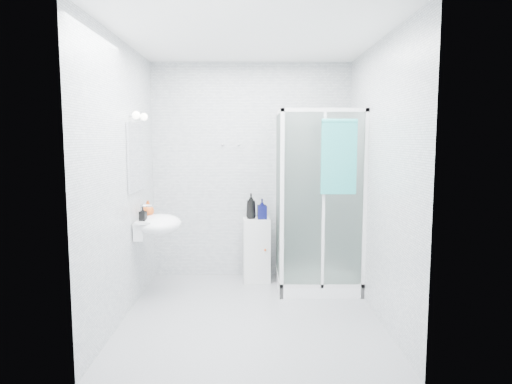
{
  "coord_description": "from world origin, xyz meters",
  "views": [
    {
      "loc": [
        0.01,
        -4.26,
        1.68
      ],
      "look_at": [
        0.05,
        0.35,
        1.15
      ],
      "focal_mm": 32.0,
      "sensor_mm": 36.0,
      "label": 1
    }
  ],
  "objects_px": {
    "shampoo_bottle_b": "(262,209)",
    "soap_dispenser_black": "(143,214)",
    "shower_enclosure": "(311,250)",
    "shampoo_bottle_a": "(251,206)",
    "soap_dispenser_orange": "(148,208)",
    "hand_towel": "(339,155)",
    "storage_cabinet": "(257,250)",
    "wall_basin": "(157,225)"
  },
  "relations": [
    {
      "from": "wall_basin",
      "to": "shampoo_bottle_a",
      "type": "relative_size",
      "value": 1.87
    },
    {
      "from": "storage_cabinet",
      "to": "shampoo_bottle_a",
      "type": "bearing_deg",
      "value": 161.74
    },
    {
      "from": "hand_towel",
      "to": "shampoo_bottle_a",
      "type": "xyz_separation_m",
      "value": [
        -0.89,
        0.71,
        -0.62
      ]
    },
    {
      "from": "shampoo_bottle_b",
      "to": "soap_dispenser_black",
      "type": "distance_m",
      "value": 1.43
    },
    {
      "from": "shampoo_bottle_b",
      "to": "soap_dispenser_orange",
      "type": "bearing_deg",
      "value": -159.81
    },
    {
      "from": "wall_basin",
      "to": "hand_towel",
      "type": "bearing_deg",
      "value": -2.59
    },
    {
      "from": "shower_enclosure",
      "to": "storage_cabinet",
      "type": "bearing_deg",
      "value": 154.31
    },
    {
      "from": "wall_basin",
      "to": "hand_towel",
      "type": "xyz_separation_m",
      "value": [
        1.88,
        -0.09,
        0.73
      ]
    },
    {
      "from": "shower_enclosure",
      "to": "storage_cabinet",
      "type": "relative_size",
      "value": 2.66
    },
    {
      "from": "storage_cabinet",
      "to": "hand_towel",
      "type": "height_order",
      "value": "hand_towel"
    },
    {
      "from": "shampoo_bottle_b",
      "to": "shampoo_bottle_a",
      "type": "bearing_deg",
      "value": 168.53
    },
    {
      "from": "soap_dispenser_orange",
      "to": "soap_dispenser_black",
      "type": "bearing_deg",
      "value": -87.22
    },
    {
      "from": "wall_basin",
      "to": "soap_dispenser_black",
      "type": "bearing_deg",
      "value": -127.41
    },
    {
      "from": "shampoo_bottle_b",
      "to": "shower_enclosure",
      "type": "bearing_deg",
      "value": -27.51
    },
    {
      "from": "shower_enclosure",
      "to": "soap_dispenser_orange",
      "type": "height_order",
      "value": "shower_enclosure"
    },
    {
      "from": "shampoo_bottle_b",
      "to": "soap_dispenser_orange",
      "type": "height_order",
      "value": "soap_dispenser_orange"
    },
    {
      "from": "shampoo_bottle_a",
      "to": "soap_dispenser_orange",
      "type": "xyz_separation_m",
      "value": [
        -1.11,
        -0.48,
        0.05
      ]
    },
    {
      "from": "shower_enclosure",
      "to": "soap_dispenser_black",
      "type": "xyz_separation_m",
      "value": [
        -1.77,
        -0.46,
        0.49
      ]
    },
    {
      "from": "shower_enclosure",
      "to": "shampoo_bottle_a",
      "type": "distance_m",
      "value": 0.87
    },
    {
      "from": "hand_towel",
      "to": "soap_dispenser_orange",
      "type": "height_order",
      "value": "hand_towel"
    },
    {
      "from": "storage_cabinet",
      "to": "soap_dispenser_orange",
      "type": "distance_m",
      "value": 1.38
    },
    {
      "from": "hand_towel",
      "to": "shampoo_bottle_a",
      "type": "relative_size",
      "value": 2.54
    },
    {
      "from": "soap_dispenser_orange",
      "to": "storage_cabinet",
      "type": "bearing_deg",
      "value": 21.61
    },
    {
      "from": "shampoo_bottle_b",
      "to": "soap_dispenser_black",
      "type": "height_order",
      "value": "soap_dispenser_black"
    },
    {
      "from": "hand_towel",
      "to": "shampoo_bottle_a",
      "type": "distance_m",
      "value": 1.3
    },
    {
      "from": "hand_towel",
      "to": "soap_dispenser_black",
      "type": "xyz_separation_m",
      "value": [
        -1.99,
        -0.06,
        -0.59
      ]
    },
    {
      "from": "shampoo_bottle_a",
      "to": "soap_dispenser_orange",
      "type": "bearing_deg",
      "value": -156.52
    },
    {
      "from": "hand_towel",
      "to": "soap_dispenser_orange",
      "type": "relative_size",
      "value": 4.57
    },
    {
      "from": "wall_basin",
      "to": "shampoo_bottle_a",
      "type": "distance_m",
      "value": 1.17
    },
    {
      "from": "shower_enclosure",
      "to": "storage_cabinet",
      "type": "xyz_separation_m",
      "value": [
        -0.61,
        0.29,
        -0.07
      ]
    },
    {
      "from": "storage_cabinet",
      "to": "shampoo_bottle_a",
      "type": "relative_size",
      "value": 2.51
    },
    {
      "from": "shower_enclosure",
      "to": "shampoo_bottle_a",
      "type": "relative_size",
      "value": 6.68
    },
    {
      "from": "wall_basin",
      "to": "soap_dispenser_black",
      "type": "distance_m",
      "value": 0.23
    },
    {
      "from": "shower_enclosure",
      "to": "hand_towel",
      "type": "xyz_separation_m",
      "value": [
        0.22,
        -0.4,
        1.08
      ]
    },
    {
      "from": "hand_towel",
      "to": "soap_dispenser_orange",
      "type": "xyz_separation_m",
      "value": [
        -2.0,
        0.23,
        -0.58
      ]
    },
    {
      "from": "shower_enclosure",
      "to": "hand_towel",
      "type": "distance_m",
      "value": 1.17
    },
    {
      "from": "storage_cabinet",
      "to": "soap_dispenser_orange",
      "type": "xyz_separation_m",
      "value": [
        -1.17,
        -0.46,
        0.57
      ]
    },
    {
      "from": "soap_dispenser_orange",
      "to": "shampoo_bottle_a",
      "type": "bearing_deg",
      "value": 23.48
    },
    {
      "from": "shower_enclosure",
      "to": "soap_dispenser_orange",
      "type": "bearing_deg",
      "value": -174.49
    },
    {
      "from": "shampoo_bottle_a",
      "to": "soap_dispenser_orange",
      "type": "distance_m",
      "value": 1.21
    },
    {
      "from": "shampoo_bottle_a",
      "to": "storage_cabinet",
      "type": "bearing_deg",
      "value": -14.51
    },
    {
      "from": "shower_enclosure",
      "to": "soap_dispenser_orange",
      "type": "xyz_separation_m",
      "value": [
        -1.78,
        -0.17,
        0.5
      ]
    }
  ]
}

